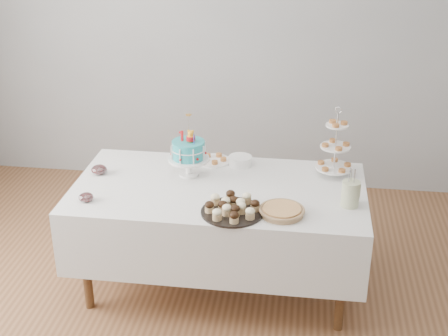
# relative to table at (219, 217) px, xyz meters

# --- Properties ---
(floor) EXTENTS (5.00, 5.00, 0.00)m
(floor) POSITION_rel_table_xyz_m (0.00, -0.30, -0.54)
(floor) COLOR brown
(floor) RESTS_ON ground
(walls) EXTENTS (5.04, 4.04, 2.70)m
(walls) POSITION_rel_table_xyz_m (0.00, -0.30, 0.81)
(walls) COLOR #929496
(walls) RESTS_ON floor
(table) EXTENTS (1.92, 1.02, 0.77)m
(table) POSITION_rel_table_xyz_m (0.00, 0.00, 0.00)
(table) COLOR silver
(table) RESTS_ON floor
(birthday_cake) EXTENTS (0.28, 0.28, 0.43)m
(birthday_cake) POSITION_rel_table_xyz_m (-0.22, 0.15, 0.34)
(birthday_cake) COLOR white
(birthday_cake) RESTS_ON table
(cupcake_tray) EXTENTS (0.38, 0.38, 0.09)m
(cupcake_tray) POSITION_rel_table_xyz_m (0.13, -0.34, 0.27)
(cupcake_tray) COLOR black
(cupcake_tray) RESTS_ON table
(pie) EXTENTS (0.28, 0.28, 0.04)m
(pie) POSITION_rel_table_xyz_m (0.43, -0.31, 0.25)
(pie) COLOR #A48159
(pie) RESTS_ON table
(tiered_stand) EXTENTS (0.25, 0.25, 0.49)m
(tiered_stand) POSITION_rel_table_xyz_m (0.75, 0.30, 0.43)
(tiered_stand) COLOR silver
(tiered_stand) RESTS_ON table
(plate_stack) EXTENTS (0.16, 0.16, 0.06)m
(plate_stack) POSITION_rel_table_xyz_m (0.10, 0.37, 0.26)
(plate_stack) COLOR white
(plate_stack) RESTS_ON table
(pastry_plate) EXTENTS (0.24, 0.24, 0.04)m
(pastry_plate) POSITION_rel_table_xyz_m (-0.09, 0.40, 0.24)
(pastry_plate) COLOR white
(pastry_plate) RESTS_ON table
(jam_bowl_a) EXTENTS (0.09, 0.09, 0.05)m
(jam_bowl_a) POSITION_rel_table_xyz_m (-0.79, -0.31, 0.25)
(jam_bowl_a) COLOR silver
(jam_bowl_a) RESTS_ON table
(jam_bowl_b) EXTENTS (0.11, 0.11, 0.06)m
(jam_bowl_b) POSITION_rel_table_xyz_m (-0.84, 0.09, 0.26)
(jam_bowl_b) COLOR silver
(jam_bowl_b) RESTS_ON table
(utensil_pitcher) EXTENTS (0.12, 0.11, 0.25)m
(utensil_pitcher) POSITION_rel_table_xyz_m (0.84, -0.14, 0.32)
(utensil_pitcher) COLOR silver
(utensil_pitcher) RESTS_ON table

